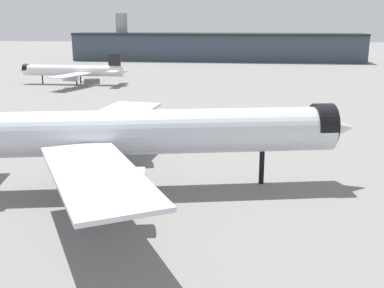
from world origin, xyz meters
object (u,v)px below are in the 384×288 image
at_px(airliner_far_taxiway, 74,71).
at_px(traffic_cone_wingtip, 93,131).
at_px(baggage_tug_wing, 120,126).
at_px(airliner_near_gate, 136,133).
at_px(baggage_cart_trailing, 187,125).

xyz_separation_m(airliner_far_taxiway, traffic_cone_wingtip, (28.63, -76.91, -4.96)).
bearing_deg(traffic_cone_wingtip, baggage_tug_wing, 22.42).
xyz_separation_m(baggage_tug_wing, traffic_cone_wingtip, (-5.62, -2.32, -0.69)).
relative_size(airliner_near_gate, baggage_tug_wing, 19.40).
relative_size(airliner_near_gate, traffic_cone_wingtip, 118.42).
xyz_separation_m(airliner_near_gate, baggage_tug_wing, (-11.10, 37.47, -7.53)).
xyz_separation_m(airliner_near_gate, baggage_cart_trailing, (4.39, 39.23, -7.53)).
relative_size(airliner_far_taxiway, baggage_cart_trailing, 17.41).
height_order(airliner_near_gate, baggage_cart_trailing, airliner_near_gate).
distance_m(airliner_near_gate, traffic_cone_wingtip, 39.79).
relative_size(baggage_tug_wing, baggage_cart_trailing, 1.35).
relative_size(airliner_far_taxiway, baggage_tug_wing, 12.91).
distance_m(airliner_near_gate, baggage_cart_trailing, 40.18).
bearing_deg(airliner_far_taxiway, baggage_tug_wing, 117.30).
xyz_separation_m(airliner_near_gate, traffic_cone_wingtip, (-16.72, 35.15, -8.22)).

